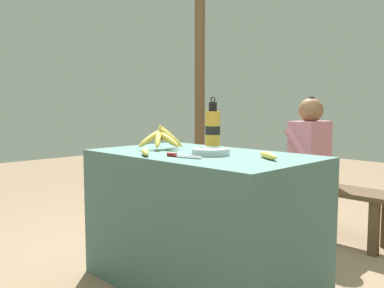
% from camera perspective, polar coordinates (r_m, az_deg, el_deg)
% --- Properties ---
extents(ground_plane, '(12.00, 12.00, 0.00)m').
position_cam_1_polar(ground_plane, '(2.48, 1.23, -19.07)').
color(ground_plane, '#846B51').
extents(market_counter, '(1.26, 0.74, 0.76)m').
position_cam_1_polar(market_counter, '(2.35, 1.25, -10.57)').
color(market_counter, '#4C706B').
rests_on(market_counter, ground_plane).
extents(banana_bunch_ripe, '(0.21, 0.34, 0.16)m').
position_cam_1_polar(banana_bunch_ripe, '(2.47, -4.14, 0.90)').
color(banana_bunch_ripe, '#4C381E').
rests_on(banana_bunch_ripe, market_counter).
extents(serving_bowl, '(0.21, 0.21, 0.04)m').
position_cam_1_polar(serving_bowl, '(2.19, 2.65, -1.03)').
color(serving_bowl, silver).
rests_on(serving_bowl, market_counter).
extents(water_bottle, '(0.09, 0.09, 0.32)m').
position_cam_1_polar(water_bottle, '(2.47, 2.93, 2.13)').
color(water_bottle, gold).
rests_on(water_bottle, market_counter).
extents(loose_banana_front, '(0.19, 0.15, 0.04)m').
position_cam_1_polar(loose_banana_front, '(2.19, -6.57, -1.10)').
color(loose_banana_front, '#E0C64C').
rests_on(loose_banana_front, market_counter).
extents(loose_banana_side, '(0.19, 0.14, 0.04)m').
position_cam_1_polar(loose_banana_side, '(2.05, 10.64, -1.58)').
color(loose_banana_side, '#E0C64C').
rests_on(loose_banana_side, market_counter).
extents(knife, '(0.21, 0.06, 0.02)m').
position_cam_1_polar(knife, '(2.09, -1.80, -1.59)').
color(knife, '#BCBCC1').
rests_on(knife, market_counter).
extents(wooden_bench, '(1.48, 0.32, 0.41)m').
position_cam_1_polar(wooden_bench, '(3.43, 14.96, -6.32)').
color(wooden_bench, '#4C3823').
rests_on(wooden_bench, ground_plane).
extents(seated_vendor, '(0.40, 0.39, 1.10)m').
position_cam_1_polar(seated_vendor, '(3.34, 15.53, -1.66)').
color(seated_vendor, '#473828').
rests_on(seated_vendor, ground_plane).
extents(banana_bunch_green, '(0.18, 0.29, 0.14)m').
position_cam_1_polar(banana_bunch_green, '(3.61, 9.97, -3.55)').
color(banana_bunch_green, '#4C381E').
rests_on(banana_bunch_green, wooden_bench).
extents(support_post_near, '(0.11, 0.11, 2.57)m').
position_cam_1_polar(support_post_near, '(4.32, 1.09, 8.81)').
color(support_post_near, brown).
rests_on(support_post_near, ground_plane).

